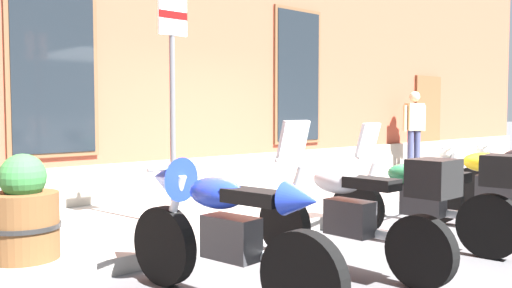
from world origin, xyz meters
name	(u,v)px	position (x,y,z in m)	size (l,w,h in m)	color
ground_plane	(331,228)	(0.00, 0.00, 0.00)	(140.00, 140.00, 0.00)	#424244
sidewalk	(256,207)	(0.00, 1.40, 0.08)	(29.25, 2.80, 0.16)	gray
motorcycle_blue_sport	(219,226)	(-2.67, -1.11, 0.58)	(0.62, 2.07, 1.08)	black
motorcycle_silver_touring	(356,210)	(-1.29, -1.35, 0.57)	(0.62, 2.14, 1.36)	black
motorcycle_green_touring	(429,196)	(-0.01, -1.33, 0.55)	(0.66, 2.12, 1.32)	black
motorcycle_yellow_naked	(491,190)	(1.31, -1.39, 0.50)	(0.62, 2.03, 1.02)	black
pedestrian_tan_coat	(414,125)	(5.62, 2.30, 1.13)	(0.56, 0.33, 1.72)	#2D3351
parking_sign	(173,77)	(-1.81, 0.78, 1.82)	(0.36, 0.07, 2.59)	#4C4C51
barrel_planter	(24,215)	(-3.54, 0.52, 0.55)	(0.62, 0.62, 0.92)	brown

